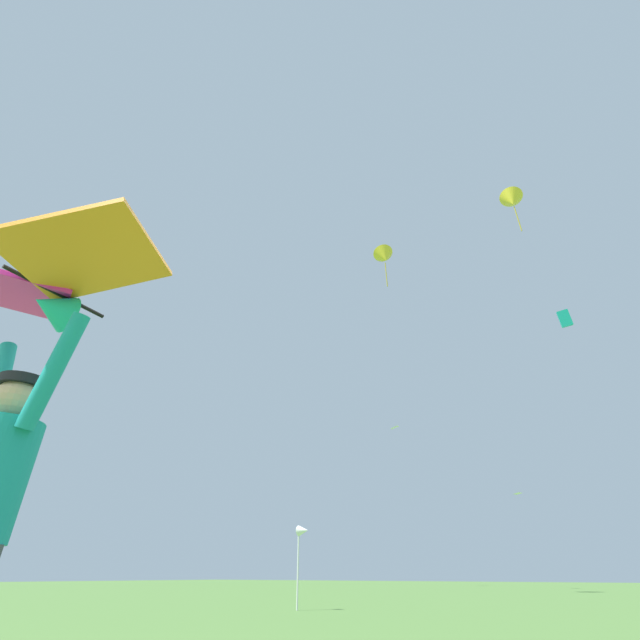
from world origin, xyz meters
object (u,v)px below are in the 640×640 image
at_px(marker_flag, 303,536).
at_px(distant_kite_teal_high_left, 565,319).
at_px(distant_kite_yellow_high_right, 385,257).
at_px(distant_kite_white_mid_left, 518,493).
at_px(distant_kite_yellow_low_left, 512,201).
at_px(distant_kite_white_low_right, 394,427).
at_px(held_stunt_kite, 48,285).

bearing_deg(marker_flag, distant_kite_teal_high_left, 73.05).
xyz_separation_m(distant_kite_yellow_high_right, distant_kite_white_mid_left, (1.88, 12.79, -11.33)).
xyz_separation_m(distant_kite_yellow_low_left, distant_kite_white_low_right, (-13.70, 12.03, -7.37)).
relative_size(distant_kite_white_low_right, marker_flag, 0.50).
bearing_deg(distant_kite_white_mid_left, held_stunt_kite, -83.41).
bearing_deg(distant_kite_yellow_high_right, distant_kite_white_mid_left, 81.64).
distance_m(held_stunt_kite, distant_kite_yellow_low_left, 25.24).
bearing_deg(distant_kite_yellow_low_left, distant_kite_teal_high_left, 87.76).
xyz_separation_m(distant_kite_yellow_high_right, distant_kite_teal_high_left, (7.48, 12.88, -0.32)).
xyz_separation_m(held_stunt_kite, marker_flag, (-4.45, 8.64, -0.67)).
xyz_separation_m(distant_kite_white_low_right, marker_flag, (7.56, -22.61, -9.57)).
height_order(distant_kite_yellow_high_right, distant_kite_teal_high_left, distant_kite_yellow_high_right).
height_order(distant_kite_white_mid_left, marker_flag, distant_kite_white_mid_left).
bearing_deg(held_stunt_kite, distant_kite_white_low_right, 111.03).
relative_size(distant_kite_yellow_high_right, distant_kite_yellow_low_left, 0.94).
distance_m(held_stunt_kite, distant_kite_white_low_right, 34.64).
distance_m(distant_kite_white_mid_left, distant_kite_white_low_right, 10.47).
xyz_separation_m(distant_kite_yellow_low_left, marker_flag, (-6.14, -10.58, -16.94)).
bearing_deg(held_stunt_kite, distant_kite_white_mid_left, 96.59).
distance_m(held_stunt_kite, distant_kite_teal_high_left, 33.33).
bearing_deg(held_stunt_kite, distant_kite_teal_high_left, 85.99).
height_order(distant_kite_teal_high_left, marker_flag, distant_kite_teal_high_left).
bearing_deg(distant_kite_yellow_high_right, distant_kite_teal_high_left, 59.86).
bearing_deg(distant_kite_white_mid_left, distant_kite_white_low_right, 172.42).
relative_size(distant_kite_yellow_high_right, distant_kite_white_mid_left, 4.74).
height_order(held_stunt_kite, marker_flag, held_stunt_kite).
bearing_deg(distant_kite_white_mid_left, marker_flag, -92.59).
relative_size(distant_kite_white_mid_left, distant_kite_white_low_right, 0.67).
distance_m(distant_kite_teal_high_left, marker_flag, 26.87).
xyz_separation_m(distant_kite_white_mid_left, distant_kite_white_low_right, (-8.53, 1.14, 5.96)).
bearing_deg(distant_kite_yellow_low_left, marker_flag, -120.13).
relative_size(held_stunt_kite, distant_kite_teal_high_left, 1.25).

